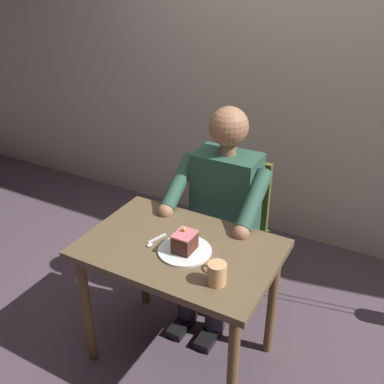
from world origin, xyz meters
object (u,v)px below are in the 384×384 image
object	(u,v)px
chair	(231,225)
seated_person	(220,214)
dining_table	(180,264)
coffee_cup	(217,273)
dessert_spoon	(153,241)
cake_slice	(185,242)

from	to	relation	value
chair	seated_person	xyz separation A→B (m)	(0.00, 0.17, 0.17)
dining_table	coffee_cup	size ratio (longest dim) A/B	8.01
chair	dessert_spoon	size ratio (longest dim) A/B	6.29
dining_table	dessert_spoon	size ratio (longest dim) A/B	6.59
seated_person	cake_slice	xyz separation A→B (m)	(-0.04, 0.48, 0.12)
seated_person	dessert_spoon	bearing A→B (deg)	75.21
chair	seated_person	bearing A→B (deg)	90.00
dining_table	dessert_spoon	bearing A→B (deg)	14.49
cake_slice	dessert_spoon	xyz separation A→B (m)	(0.17, 0.01, -0.05)
dining_table	chair	xyz separation A→B (m)	(0.00, -0.62, -0.12)
dining_table	cake_slice	size ratio (longest dim) A/B	8.42
chair	coffee_cup	size ratio (longest dim) A/B	7.65
dining_table	seated_person	distance (m)	0.45
seated_person	dining_table	bearing A→B (deg)	90.00
dining_table	chair	world-z (taller)	chair
coffee_cup	dessert_spoon	xyz separation A→B (m)	(0.40, -0.12, -0.05)
seated_person	dessert_spoon	world-z (taller)	seated_person
dessert_spoon	seated_person	bearing A→B (deg)	-104.79
chair	cake_slice	world-z (taller)	chair
chair	coffee_cup	world-z (taller)	chair
chair	dessert_spoon	xyz separation A→B (m)	(0.13, 0.66, 0.23)
seated_person	cake_slice	distance (m)	0.49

